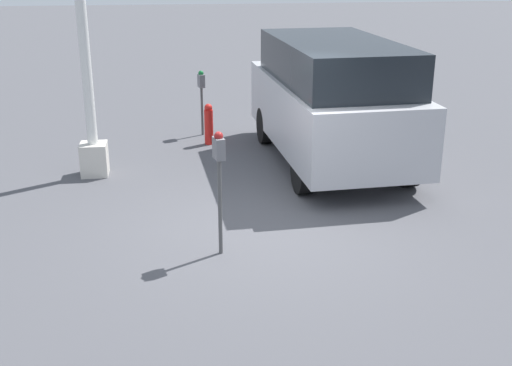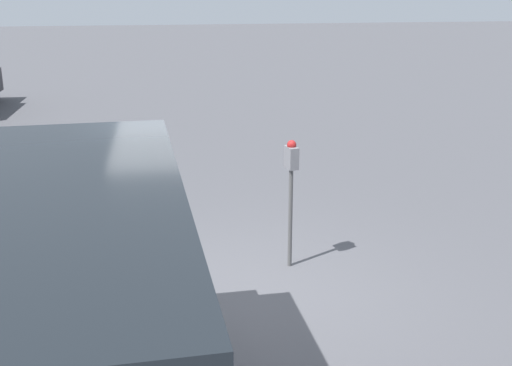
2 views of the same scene
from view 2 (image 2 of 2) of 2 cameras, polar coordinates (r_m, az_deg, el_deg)
ground_plane at (r=7.18m, az=-1.28°, el=-10.10°), size 80.00×80.00×0.00m
parking_meter_near at (r=7.48m, az=3.14°, el=0.73°), size 0.22×0.15×1.58m
parked_van at (r=4.30m, az=-18.38°, el=-14.01°), size 4.74×2.24×2.18m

